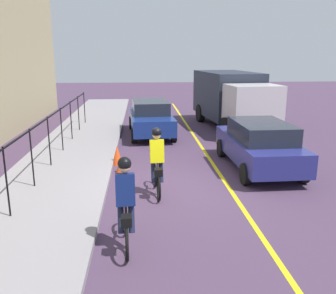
# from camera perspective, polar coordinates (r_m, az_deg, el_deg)

# --- Properties ---
(ground_plane) EXTENTS (80.00, 80.00, 0.00)m
(ground_plane) POSITION_cam_1_polar(r_m,az_deg,el_deg) (10.33, 0.65, -6.39)
(ground_plane) COLOR #47334B
(lane_line_centre) EXTENTS (36.00, 0.12, 0.01)m
(lane_line_centre) POSITION_cam_1_polar(r_m,az_deg,el_deg) (10.58, 9.36, -6.06)
(lane_line_centre) COLOR yellow
(lane_line_centre) RESTS_ON ground
(sidewalk) EXTENTS (40.00, 3.20, 0.15)m
(sidewalk) POSITION_cam_1_polar(r_m,az_deg,el_deg) (10.58, -18.13, -6.19)
(sidewalk) COLOR gray
(sidewalk) RESTS_ON ground
(iron_fence) EXTENTS (17.36, 0.04, 1.60)m
(iron_fence) POSITION_cam_1_polar(r_m,az_deg,el_deg) (11.27, -19.44, 1.65)
(iron_fence) COLOR black
(iron_fence) RESTS_ON sidewalk
(cyclist_lead) EXTENTS (1.71, 0.38, 1.83)m
(cyclist_lead) POSITION_cam_1_polar(r_m,az_deg,el_deg) (9.58, -1.76, -2.32)
(cyclist_lead) COLOR black
(cyclist_lead) RESTS_ON ground
(cyclist_follow) EXTENTS (1.71, 0.38, 1.83)m
(cyclist_follow) POSITION_cam_1_polar(r_m,az_deg,el_deg) (7.01, -6.66, -8.82)
(cyclist_follow) COLOR black
(cyclist_follow) RESTS_ON ground
(patrol_sedan) EXTENTS (4.43, 1.99, 1.58)m
(patrol_sedan) POSITION_cam_1_polar(r_m,az_deg,el_deg) (12.15, 14.09, 0.42)
(patrol_sedan) COLOR navy
(patrol_sedan) RESTS_ON ground
(parked_sedan_rear) EXTENTS (4.49, 2.12, 1.58)m
(parked_sedan_rear) POSITION_cam_1_polar(r_m,az_deg,el_deg) (16.90, -2.74, 4.67)
(parked_sedan_rear) COLOR navy
(parked_sedan_rear) RESTS_ON ground
(box_truck_background) EXTENTS (6.92, 3.11, 2.78)m
(box_truck_background) POSITION_cam_1_polar(r_m,az_deg,el_deg) (18.89, 9.97, 7.71)
(box_truck_background) COLOR #232937
(box_truck_background) RESTS_ON ground
(traffic_cone_near) EXTENTS (0.36, 0.36, 0.54)m
(traffic_cone_near) POSITION_cam_1_polar(r_m,az_deg,el_deg) (11.64, -7.33, -2.70)
(traffic_cone_near) COLOR #E85316
(traffic_cone_near) RESTS_ON ground
(traffic_cone_far) EXTENTS (0.36, 0.36, 0.66)m
(traffic_cone_far) POSITION_cam_1_polar(r_m,az_deg,el_deg) (12.45, -7.98, -1.29)
(traffic_cone_far) COLOR #EE4D19
(traffic_cone_far) RESTS_ON ground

